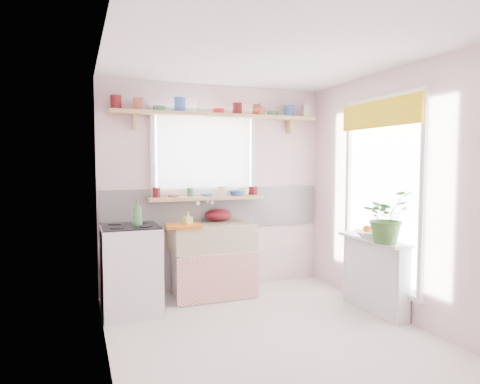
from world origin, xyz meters
name	(u,v)px	position (x,y,z in m)	size (l,w,h in m)	color
room	(292,179)	(0.66, 0.86, 1.37)	(3.20, 3.20, 3.20)	silver
sink_unit	(212,259)	(-0.15, 1.29, 0.43)	(0.95, 0.65, 1.11)	white
cooker	(131,269)	(-1.10, 1.05, 0.46)	(0.58, 0.58, 0.93)	white
radiator_ledge	(374,273)	(1.30, 0.20, 0.40)	(0.22, 0.95, 0.78)	white
windowsill	(207,198)	(-0.15, 1.48, 1.14)	(1.40, 0.22, 0.04)	tan
pine_shelf	(219,116)	(0.00, 1.47, 2.12)	(2.52, 0.24, 0.04)	tan
shelf_crockery	(219,109)	(0.00, 1.47, 2.20)	(2.47, 0.11, 0.12)	#590F14
sill_crockery	(205,192)	(-0.17, 1.48, 1.22)	(1.35, 0.11, 0.12)	#590F14
dish_tray	(183,226)	(-0.53, 1.13, 0.87)	(0.37, 0.28, 0.04)	#D96013
colander	(219,215)	(0.01, 1.50, 0.93)	(0.34, 0.34, 0.15)	maroon
jade_plant	(386,217)	(1.21, -0.07, 1.03)	(0.47, 0.41, 0.52)	#386628
fruit_bowl	(372,235)	(1.24, 0.18, 0.82)	(0.33, 0.33, 0.08)	white
herb_pot	(381,232)	(1.21, 0.01, 0.87)	(0.10, 0.07, 0.20)	#316A2A
soap_bottle_sink	(188,219)	(-0.46, 1.15, 0.94)	(0.08, 0.08, 0.17)	#E1E566
sill_cup	(244,192)	(0.31, 1.42, 1.21)	(0.12, 0.12, 0.09)	beige
sill_bowl	(237,193)	(0.21, 1.42, 1.19)	(0.19, 0.19, 0.06)	#345DAB
shelf_vase	(260,109)	(0.51, 1.41, 2.21)	(0.14, 0.14, 0.15)	#B14436
cooker_bottle	(137,213)	(-1.03, 1.01, 1.05)	(0.10, 0.10, 0.27)	#418247
fruit	(372,229)	(1.24, 0.18, 0.88)	(0.20, 0.14, 0.10)	orange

